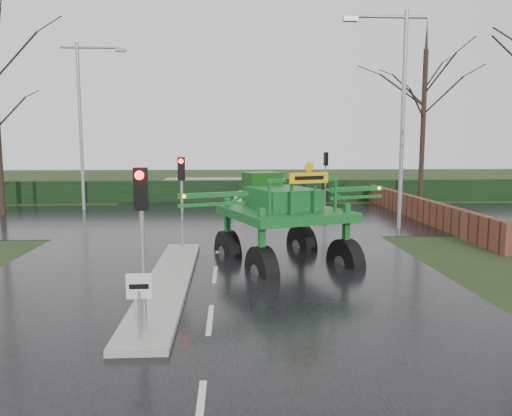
{
  "coord_description": "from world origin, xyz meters",
  "views": [
    {
      "loc": [
        0.46,
        -10.99,
        3.97
      ],
      "look_at": [
        1.29,
        4.53,
        2.0
      ],
      "focal_mm": 35.0,
      "sensor_mm": 36.0,
      "label": 1
    }
  ],
  "objects_px": {
    "white_sedan": "(276,212)",
    "traffic_signal_near": "(142,214)",
    "traffic_signal_mid": "(182,183)",
    "street_light_left_far": "(85,111)",
    "keep_left_sign": "(139,296)",
    "crop_sprayer": "(259,208)",
    "street_light_right": "(397,101)",
    "traffic_signal_far": "(326,167)"
  },
  "relations": [
    {
      "from": "keep_left_sign",
      "to": "street_light_left_far",
      "type": "xyz_separation_m",
      "value": [
        -6.89,
        21.5,
        4.93
      ]
    },
    {
      "from": "traffic_signal_far",
      "to": "street_light_right",
      "type": "distance_m",
      "value": 8.86
    },
    {
      "from": "keep_left_sign",
      "to": "traffic_signal_far",
      "type": "distance_m",
      "value": 22.93
    },
    {
      "from": "crop_sprayer",
      "to": "white_sedan",
      "type": "xyz_separation_m",
      "value": [
        1.88,
        14.21,
        -2.03
      ]
    },
    {
      "from": "keep_left_sign",
      "to": "crop_sprayer",
      "type": "bearing_deg",
      "value": 65.18
    },
    {
      "from": "street_light_left_far",
      "to": "crop_sprayer",
      "type": "height_order",
      "value": "street_light_left_far"
    },
    {
      "from": "keep_left_sign",
      "to": "traffic_signal_near",
      "type": "height_order",
      "value": "traffic_signal_near"
    },
    {
      "from": "traffic_signal_mid",
      "to": "white_sedan",
      "type": "height_order",
      "value": "traffic_signal_mid"
    },
    {
      "from": "traffic_signal_near",
      "to": "white_sedan",
      "type": "bearing_deg",
      "value": 76.85
    },
    {
      "from": "traffic_signal_far",
      "to": "traffic_signal_mid",
      "type": "bearing_deg",
      "value": 58.07
    },
    {
      "from": "white_sedan",
      "to": "traffic_signal_near",
      "type": "bearing_deg",
      "value": -169.8
    },
    {
      "from": "traffic_signal_mid",
      "to": "traffic_signal_far",
      "type": "xyz_separation_m",
      "value": [
        7.8,
        12.52,
        0.0
      ]
    },
    {
      "from": "traffic_signal_near",
      "to": "traffic_signal_mid",
      "type": "height_order",
      "value": "same"
    },
    {
      "from": "street_light_right",
      "to": "crop_sprayer",
      "type": "distance_m",
      "value": 11.03
    },
    {
      "from": "street_light_left_far",
      "to": "white_sedan",
      "type": "distance_m",
      "value": 13.01
    },
    {
      "from": "traffic_signal_near",
      "to": "street_light_left_far",
      "type": "xyz_separation_m",
      "value": [
        -6.89,
        21.01,
        3.4
      ]
    },
    {
      "from": "traffic_signal_mid",
      "to": "white_sedan",
      "type": "xyz_separation_m",
      "value": [
        4.56,
        11.01,
        -2.59
      ]
    },
    {
      "from": "keep_left_sign",
      "to": "traffic_signal_far",
      "type": "relative_size",
      "value": 0.38
    },
    {
      "from": "street_light_left_far",
      "to": "crop_sprayer",
      "type": "xyz_separation_m",
      "value": [
        9.57,
        -15.71,
        -3.96
      ]
    },
    {
      "from": "keep_left_sign",
      "to": "street_light_right",
      "type": "xyz_separation_m",
      "value": [
        9.49,
        13.5,
        4.93
      ]
    },
    {
      "from": "traffic_signal_far",
      "to": "crop_sprayer",
      "type": "distance_m",
      "value": 16.55
    },
    {
      "from": "traffic_signal_near",
      "to": "white_sedan",
      "type": "relative_size",
      "value": 0.72
    },
    {
      "from": "street_light_left_far",
      "to": "crop_sprayer",
      "type": "distance_m",
      "value": 18.82
    },
    {
      "from": "traffic_signal_far",
      "to": "traffic_signal_near",
      "type": "bearing_deg",
      "value": 69.64
    },
    {
      "from": "traffic_signal_far",
      "to": "street_light_right",
      "type": "height_order",
      "value": "street_light_right"
    },
    {
      "from": "traffic_signal_near",
      "to": "traffic_signal_mid",
      "type": "bearing_deg",
      "value": 90.0
    },
    {
      "from": "traffic_signal_far",
      "to": "street_light_right",
      "type": "relative_size",
      "value": 0.35
    },
    {
      "from": "traffic_signal_mid",
      "to": "crop_sprayer",
      "type": "distance_m",
      "value": 4.21
    },
    {
      "from": "crop_sprayer",
      "to": "white_sedan",
      "type": "distance_m",
      "value": 14.48
    },
    {
      "from": "keep_left_sign",
      "to": "traffic_signal_far",
      "type": "xyz_separation_m",
      "value": [
        7.8,
        21.51,
        1.53
      ]
    },
    {
      "from": "traffic_signal_mid",
      "to": "traffic_signal_near",
      "type": "bearing_deg",
      "value": -90.0
    },
    {
      "from": "traffic_signal_far",
      "to": "white_sedan",
      "type": "distance_m",
      "value": 4.41
    },
    {
      "from": "traffic_signal_near",
      "to": "traffic_signal_far",
      "type": "relative_size",
      "value": 1.0
    },
    {
      "from": "crop_sprayer",
      "to": "traffic_signal_far",
      "type": "bearing_deg",
      "value": 51.69
    },
    {
      "from": "traffic_signal_far",
      "to": "street_light_left_far",
      "type": "height_order",
      "value": "street_light_left_far"
    },
    {
      "from": "traffic_signal_mid",
      "to": "white_sedan",
      "type": "bearing_deg",
      "value": 67.5
    },
    {
      "from": "keep_left_sign",
      "to": "traffic_signal_near",
      "type": "distance_m",
      "value": 1.61
    },
    {
      "from": "white_sedan",
      "to": "traffic_signal_mid",
      "type": "bearing_deg",
      "value": -179.14
    },
    {
      "from": "street_light_left_far",
      "to": "white_sedan",
      "type": "xyz_separation_m",
      "value": [
        11.45,
        -1.5,
        -5.99
      ]
    },
    {
      "from": "street_light_right",
      "to": "traffic_signal_far",
      "type": "bearing_deg",
      "value": 101.95
    },
    {
      "from": "street_light_right",
      "to": "white_sedan",
      "type": "xyz_separation_m",
      "value": [
        -4.94,
        6.5,
        -5.99
      ]
    },
    {
      "from": "traffic_signal_far",
      "to": "white_sedan",
      "type": "height_order",
      "value": "traffic_signal_far"
    }
  ]
}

